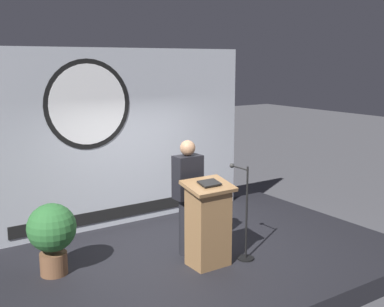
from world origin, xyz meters
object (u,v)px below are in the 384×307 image
(speaker_person, at_px, (188,197))
(podium, at_px, (208,224))
(microphone_stand, at_px, (244,227))
(potted_plant, at_px, (52,232))

(speaker_person, bearing_deg, podium, -87.58)
(speaker_person, distance_m, microphone_stand, 0.91)
(podium, relative_size, microphone_stand, 0.89)
(speaker_person, distance_m, potted_plant, 1.93)
(speaker_person, bearing_deg, potted_plant, 167.17)
(podium, height_order, speaker_person, speaker_person)
(speaker_person, relative_size, microphone_stand, 1.25)
(microphone_stand, relative_size, potted_plant, 1.40)
(speaker_person, xyz_separation_m, potted_plant, (-1.86, 0.42, -0.28))
(microphone_stand, bearing_deg, potted_plant, 157.60)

